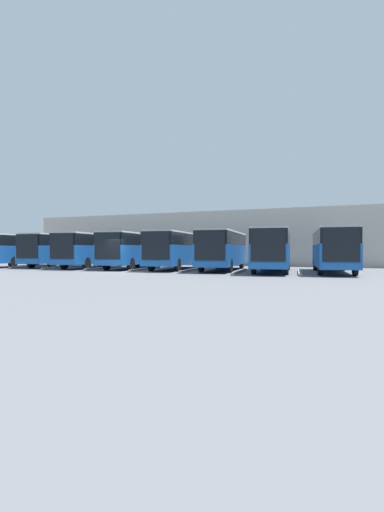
# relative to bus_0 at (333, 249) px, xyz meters

# --- Properties ---
(ground_plane) EXTENTS (600.00, 600.00, 0.00)m
(ground_plane) POSITION_rel_bus_0_xyz_m (14.91, 5.69, -1.78)
(ground_plane) COLOR slate
(bus_0) EXTENTS (4.14, 11.03, 3.17)m
(bus_0) POSITION_rel_bus_0_xyz_m (0.00, 0.00, 0.00)
(bus_0) COLOR #19519E
(bus_0) RESTS_ON ground_plane
(curb_divider_0) EXTENTS (1.32, 6.77, 0.15)m
(curb_divider_0) POSITION_rel_bus_0_xyz_m (2.13, 1.59, -1.70)
(curb_divider_0) COLOR #9E9E99
(curb_divider_0) RESTS_ON ground_plane
(bus_1) EXTENTS (4.14, 11.03, 3.17)m
(bus_1) POSITION_rel_bus_0_xyz_m (4.26, 0.83, 0.00)
(bus_1) COLOR #19519E
(bus_1) RESTS_ON ground_plane
(curb_divider_1) EXTENTS (1.32, 6.77, 0.15)m
(curb_divider_1) POSITION_rel_bus_0_xyz_m (6.39, 2.43, -1.70)
(curb_divider_1) COLOR #9E9E99
(curb_divider_1) RESTS_ON ground_plane
(bus_2) EXTENTS (4.14, 11.03, 3.17)m
(bus_2) POSITION_rel_bus_0_xyz_m (8.52, -0.05, 0.00)
(bus_2) COLOR #19519E
(bus_2) RESTS_ON ground_plane
(curb_divider_2) EXTENTS (1.32, 6.77, 0.15)m
(curb_divider_2) POSITION_rel_bus_0_xyz_m (10.65, 1.54, -1.70)
(curb_divider_2) COLOR #9E9E99
(curb_divider_2) RESTS_ON ground_plane
(bus_3) EXTENTS (4.14, 11.03, 3.17)m
(bus_3) POSITION_rel_bus_0_xyz_m (12.78, -0.05, 0.00)
(bus_3) COLOR #19519E
(bus_3) RESTS_ON ground_plane
(curb_divider_3) EXTENTS (1.32, 6.77, 0.15)m
(curb_divider_3) POSITION_rel_bus_0_xyz_m (14.91, 1.55, -1.70)
(curb_divider_3) COLOR #9E9E99
(curb_divider_3) RESTS_ON ground_plane
(bus_4) EXTENTS (4.14, 11.03, 3.17)m
(bus_4) POSITION_rel_bus_0_xyz_m (17.04, -0.05, 0.00)
(bus_4) COLOR #19519E
(bus_4) RESTS_ON ground_plane
(curb_divider_4) EXTENTS (1.32, 6.77, 0.15)m
(curb_divider_4) POSITION_rel_bus_0_xyz_m (19.17, 1.54, -1.70)
(curb_divider_4) COLOR #9E9E99
(curb_divider_4) RESTS_ON ground_plane
(bus_5) EXTENTS (4.14, 11.03, 3.17)m
(bus_5) POSITION_rel_bus_0_xyz_m (21.30, 0.24, 0.00)
(bus_5) COLOR #19519E
(bus_5) RESTS_ON ground_plane
(curb_divider_5) EXTENTS (1.32, 6.77, 0.15)m
(curb_divider_5) POSITION_rel_bus_0_xyz_m (23.43, 1.84, -1.70)
(curb_divider_5) COLOR #9E9E99
(curb_divider_5) RESTS_ON ground_plane
(bus_6) EXTENTS (4.14, 11.03, 3.17)m
(bus_6) POSITION_rel_bus_0_xyz_m (25.56, -0.24, 0.00)
(bus_6) COLOR #19519E
(bus_6) RESTS_ON ground_plane
(curb_divider_6) EXTENTS (1.32, 6.77, 0.15)m
(curb_divider_6) POSITION_rel_bus_0_xyz_m (27.69, 1.36, -1.70)
(curb_divider_6) COLOR #9E9E99
(curb_divider_6) RESTS_ON ground_plane
(bus_7) EXTENTS (4.14, 11.03, 3.17)m
(bus_7) POSITION_rel_bus_0_xyz_m (29.82, 0.29, 0.00)
(bus_7) COLOR #19519E
(bus_7) RESTS_ON ground_plane
(station_building) EXTENTS (44.44, 16.88, 5.93)m
(station_building) POSITION_rel_bus_0_xyz_m (14.91, -16.73, 1.21)
(station_building) COLOR #A8A399
(station_building) RESTS_ON ground_plane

